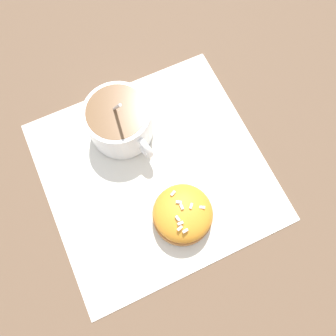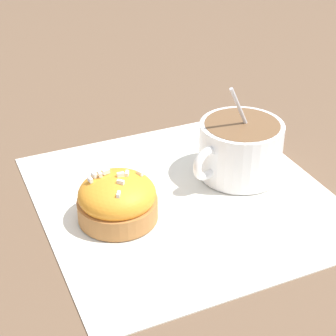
# 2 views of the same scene
# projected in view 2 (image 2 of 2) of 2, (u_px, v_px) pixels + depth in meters

# --- Properties ---
(ground_plane) EXTENTS (3.00, 3.00, 0.00)m
(ground_plane) POSITION_uv_depth(u_px,v_px,m) (184.00, 198.00, 0.60)
(ground_plane) COLOR brown
(paper_napkin) EXTENTS (0.33, 0.33, 0.00)m
(paper_napkin) POSITION_uv_depth(u_px,v_px,m) (184.00, 197.00, 0.60)
(paper_napkin) COLOR white
(paper_napkin) RESTS_ON ground_plane
(coffee_cup) EXTENTS (0.12, 0.09, 0.11)m
(coffee_cup) POSITION_uv_depth(u_px,v_px,m) (240.00, 147.00, 0.62)
(coffee_cup) COLOR white
(coffee_cup) RESTS_ON paper_napkin
(frosted_pastry) EXTENTS (0.08, 0.08, 0.05)m
(frosted_pastry) POSITION_uv_depth(u_px,v_px,m) (115.00, 197.00, 0.56)
(frosted_pastry) COLOR #B2753D
(frosted_pastry) RESTS_ON paper_napkin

